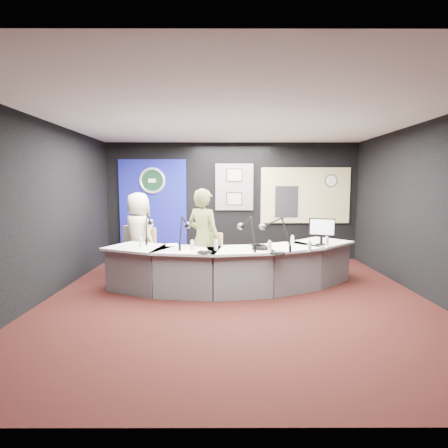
{
  "coord_description": "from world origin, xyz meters",
  "views": [
    {
      "loc": [
        -0.21,
        -5.4,
        1.78
      ],
      "look_at": [
        -0.2,
        0.8,
        1.1
      ],
      "focal_mm": 28.0,
      "sensor_mm": 36.0,
      "label": 1
    }
  ],
  "objects_px": {
    "broadcast_desk": "(233,267)",
    "person_man": "(139,235)",
    "person_woman": "(203,239)",
    "armchair_right": "(204,258)",
    "armchair_left": "(139,251)"
  },
  "relations": [
    {
      "from": "broadcast_desk",
      "to": "person_man",
      "type": "distance_m",
      "value": 2.05
    },
    {
      "from": "person_man",
      "to": "person_woman",
      "type": "bearing_deg",
      "value": -169.56
    },
    {
      "from": "broadcast_desk",
      "to": "person_woman",
      "type": "bearing_deg",
      "value": 175.3
    },
    {
      "from": "broadcast_desk",
      "to": "armchair_right",
      "type": "height_order",
      "value": "armchair_right"
    },
    {
      "from": "armchair_left",
      "to": "person_man",
      "type": "relative_size",
      "value": 0.61
    },
    {
      "from": "broadcast_desk",
      "to": "armchair_right",
      "type": "relative_size",
      "value": 4.24
    },
    {
      "from": "broadcast_desk",
      "to": "person_man",
      "type": "relative_size",
      "value": 2.73
    },
    {
      "from": "armchair_right",
      "to": "person_woman",
      "type": "distance_m",
      "value": 0.34
    },
    {
      "from": "armchair_left",
      "to": "person_woman",
      "type": "xyz_separation_m",
      "value": [
        1.31,
        -0.78,
        0.36
      ]
    },
    {
      "from": "person_man",
      "to": "person_woman",
      "type": "xyz_separation_m",
      "value": [
        1.31,
        -0.78,
        0.04
      ]
    },
    {
      "from": "armchair_left",
      "to": "broadcast_desk",
      "type": "bearing_deg",
      "value": 10.7
    },
    {
      "from": "armchair_left",
      "to": "armchair_right",
      "type": "height_order",
      "value": "armchair_right"
    },
    {
      "from": "armchair_left",
      "to": "person_woman",
      "type": "distance_m",
      "value": 1.57
    },
    {
      "from": "broadcast_desk",
      "to": "person_woman",
      "type": "height_order",
      "value": "person_woman"
    },
    {
      "from": "broadcast_desk",
      "to": "person_man",
      "type": "bearing_deg",
      "value": 155.69
    }
  ]
}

